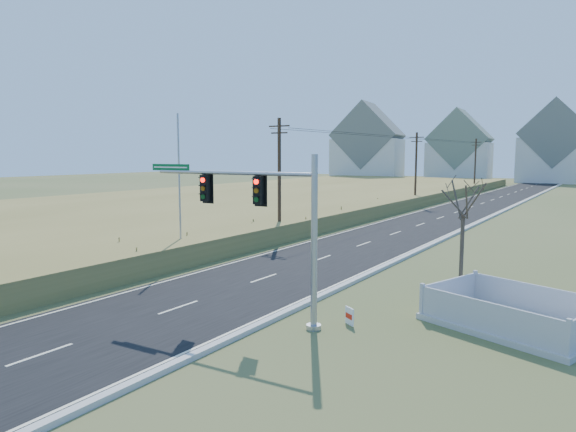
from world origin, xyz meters
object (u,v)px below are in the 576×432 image
at_px(traffic_signal_mast, 271,218).
at_px(open_sign, 349,316).
at_px(fence_enclosure, 513,320).
at_px(flagpole, 180,203).
at_px(bare_tree, 464,196).

height_order(traffic_signal_mast, open_sign, traffic_signal_mast).
bearing_deg(fence_enclosure, flagpole, -167.57).
xyz_separation_m(flagpole, bare_tree, (16.35, 0.53, 1.08)).
distance_m(open_sign, flagpole, 15.07).
bearing_deg(bare_tree, flagpole, -178.13).
bearing_deg(fence_enclosure, traffic_signal_mast, -132.58).
xyz_separation_m(open_sign, flagpole, (-13.81, 5.17, 3.12)).
bearing_deg(fence_enclosure, bare_tree, 153.28).
xyz_separation_m(traffic_signal_mast, fence_enclosure, (7.84, 4.28, -3.71)).
height_order(open_sign, bare_tree, bare_tree).
bearing_deg(bare_tree, fence_enclosure, -45.51).
xyz_separation_m(open_sign, bare_tree, (2.54, 5.70, 4.20)).
relative_size(fence_enclosure, open_sign, 10.15).
relative_size(traffic_signal_mast, fence_enclosure, 1.19).
distance_m(traffic_signal_mast, flagpole, 12.82).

